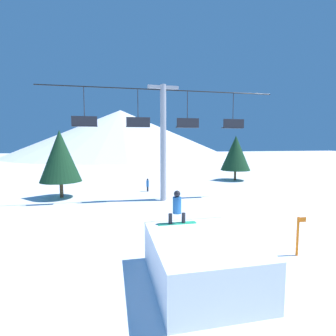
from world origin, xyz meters
TOP-DOWN VIEW (x-y plane):
  - ground_plane at (0.00, 0.00)m, footprint 220.00×220.00m
  - mountain_ridge at (0.00, 82.58)m, footprint 71.54×71.54m
  - snow_ramp at (-0.44, 0.10)m, footprint 3.19×4.24m
  - snowboarder at (-0.85, 1.71)m, footprint 1.49×0.33m
  - chairlift at (0.75, 12.45)m, footprint 18.39×0.47m
  - pine_tree_near at (-7.39, 15.21)m, footprint 3.35×3.35m
  - pine_tree_far at (11.45, 21.42)m, footprint 3.54×3.54m
  - trail_marker at (4.14, 1.25)m, footprint 0.41×0.10m
  - distant_skier at (0.03, 16.44)m, footprint 0.24×0.24m

SIDE VIEW (x-z plane):
  - ground_plane at x=0.00m, z-range 0.00..0.00m
  - distant_skier at x=0.03m, z-range 0.05..1.28m
  - snow_ramp at x=-0.44m, z-range 0.00..1.53m
  - trail_marker at x=4.14m, z-range 0.06..1.68m
  - snowboarder at x=-0.85m, z-range 1.52..2.82m
  - pine_tree_far at x=11.45m, z-range 0.61..6.03m
  - pine_tree_near at x=-7.39m, z-range 0.67..6.31m
  - chairlift at x=0.75m, z-range 0.75..9.79m
  - mountain_ridge at x=0.00m, z-range 0.00..15.21m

